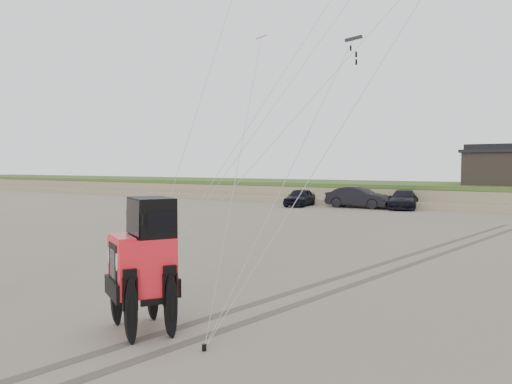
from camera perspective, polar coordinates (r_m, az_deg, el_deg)
ground at (r=11.10m, az=-9.23°, el=-14.21°), size 160.00×160.00×0.00m
dune_ridge at (r=45.93m, az=24.25°, el=-0.33°), size 160.00×14.25×1.73m
cabin at (r=45.10m, az=26.73°, el=2.63°), size 6.40×5.40×3.35m
truck_a at (r=40.82m, az=5.03°, el=-0.61°), size 2.38×4.44×1.44m
truck_b at (r=39.74m, az=11.61°, el=-0.60°), size 5.00×1.76×1.65m
truck_c at (r=39.64m, az=16.50°, el=-0.83°), size 2.96×5.22×1.43m
jeep at (r=10.26m, az=-12.88°, el=-9.55°), size 4.93×6.17×2.12m
stake_main at (r=13.22m, az=-13.18°, el=-11.16°), size 0.08×0.08×0.12m
stake_aux at (r=9.30m, az=-5.95°, el=-17.26°), size 0.08×0.08×0.12m
tire_tracks at (r=16.95m, az=14.99°, el=-8.24°), size 5.22×29.74×0.01m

